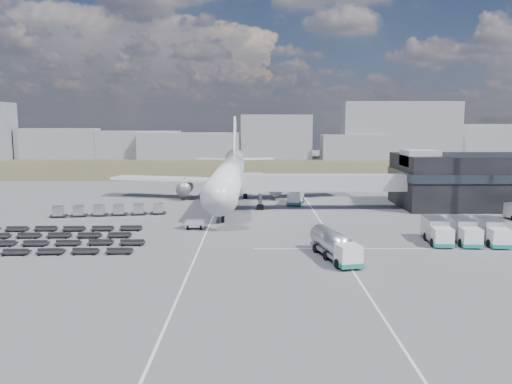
{
  "coord_description": "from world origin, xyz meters",
  "views": [
    {
      "loc": [
        5.21,
        -70.69,
        16.4
      ],
      "look_at": [
        5.42,
        15.84,
        4.0
      ],
      "focal_mm": 35.0,
      "sensor_mm": 36.0,
      "label": 1
    }
  ],
  "objects": [
    {
      "name": "ground",
      "position": [
        0.0,
        0.0,
        0.0
      ],
      "size": [
        420.0,
        420.0,
        0.0
      ],
      "primitive_type": "plane",
      "color": "#565659",
      "rests_on": "ground"
    },
    {
      "name": "grass_strip",
      "position": [
        0.0,
        110.0,
        0.01
      ],
      "size": [
        420.0,
        90.0,
        0.01
      ],
      "primitive_type": "cube",
      "color": "#46442A",
      "rests_on": "ground"
    },
    {
      "name": "lane_markings",
      "position": [
        9.77,
        3.0,
        0.01
      ],
      "size": [
        47.12,
        110.0,
        0.01
      ],
      "color": "silver",
      "rests_on": "ground"
    },
    {
      "name": "terminal",
      "position": [
        47.77,
        23.96,
        5.25
      ],
      "size": [
        30.4,
        16.4,
        11.0
      ],
      "color": "black",
      "rests_on": "ground"
    },
    {
      "name": "jet_bridge",
      "position": [
        15.9,
        20.42,
        5.05
      ],
      "size": [
        30.3,
        3.8,
        7.05
      ],
      "color": "#939399",
      "rests_on": "ground"
    },
    {
      "name": "airliner",
      "position": [
        0.0,
        32.38,
        5.29
      ],
      "size": [
        51.59,
        64.53,
        17.62
      ],
      "color": "silver",
      "rests_on": "ground"
    },
    {
      "name": "skyline",
      "position": [
        -4.22,
        147.3,
        9.2
      ],
      "size": [
        302.1,
        24.73,
        25.56
      ],
      "color": "gray",
      "rests_on": "ground"
    },
    {
      "name": "fuel_tanker",
      "position": [
        14.75,
        -12.87,
        1.67
      ],
      "size": [
        4.95,
        10.65,
        3.34
      ],
      "rotation": [
        0.0,
        0.0,
        0.24
      ],
      "color": "silver",
      "rests_on": "ground"
    },
    {
      "name": "pushback_tug",
      "position": [
        -4.0,
        4.0,
        0.66
      ],
      "size": [
        2.88,
        1.69,
        1.32
      ],
      "primitive_type": "cube",
      "rotation": [
        0.0,
        0.0,
        0.03
      ],
      "color": "silver",
      "rests_on": "ground"
    },
    {
      "name": "catering_truck",
      "position": [
        13.3,
        26.88,
        1.49
      ],
      "size": [
        3.93,
        6.76,
        2.91
      ],
      "rotation": [
        0.0,
        0.0,
        -0.22
      ],
      "color": "silver",
      "rests_on": "ground"
    },
    {
      "name": "service_trucks_near",
      "position": [
        33.48,
        -5.0,
        1.62
      ],
      "size": [
        10.3,
        8.09,
        2.98
      ],
      "rotation": [
        0.0,
        0.0,
        -0.07
      ],
      "color": "silver",
      "rests_on": "ground"
    },
    {
      "name": "uld_row",
      "position": [
        -20.14,
        14.55,
        1.05
      ],
      "size": [
        19.4,
        4.92,
        1.76
      ],
      "rotation": [
        0.0,
        0.0,
        0.17
      ],
      "color": "black",
      "rests_on": "ground"
    },
    {
      "name": "baggage_dollies",
      "position": [
        -26.61,
        -4.39,
        0.38
      ],
      "size": [
        34.02,
        15.79,
        0.76
      ],
      "rotation": [
        0.0,
        0.0,
        0.03
      ],
      "color": "black",
      "rests_on": "ground"
    }
  ]
}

